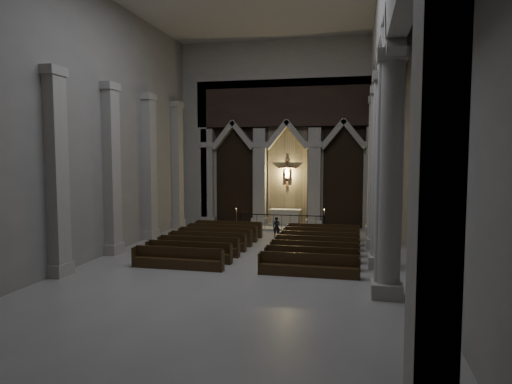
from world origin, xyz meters
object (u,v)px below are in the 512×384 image
(altar_rail, at_px, (282,220))
(worshipper, at_px, (277,227))
(candle_stand_left, at_px, (236,224))
(candle_stand_right, at_px, (324,226))
(pews, at_px, (261,247))
(altar, at_px, (286,217))

(altar_rail, bearing_deg, worshipper, -89.45)
(candle_stand_left, distance_m, candle_stand_right, 5.43)
(candle_stand_right, height_order, pews, candle_stand_right)
(altar_rail, bearing_deg, altar, 90.33)
(altar_rail, relative_size, worshipper, 4.70)
(altar, distance_m, candle_stand_left, 3.31)
(worshipper, bearing_deg, altar, 82.46)
(candle_stand_left, bearing_deg, altar, 30.37)
(pews, bearing_deg, altar_rail, 90.00)
(altar, bearing_deg, candle_stand_right, -27.14)
(candle_stand_left, height_order, candle_stand_right, candle_stand_right)
(altar, bearing_deg, candle_stand_left, -149.63)
(altar, height_order, altar_rail, altar)
(altar_rail, xyz_separation_m, candle_stand_right, (2.57, 0.26, -0.31))
(pews, bearing_deg, altar, 90.07)
(altar_rail, xyz_separation_m, pews, (0.00, -6.26, -0.41))
(altar, relative_size, worshipper, 1.78)
(candle_stand_right, bearing_deg, candle_stand_left, -176.34)
(candle_stand_left, bearing_deg, altar_rail, 1.83)
(altar_rail, height_order, candle_stand_right, candle_stand_right)
(altar_rail, height_order, candle_stand_left, candle_stand_left)
(altar, distance_m, worshipper, 3.50)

